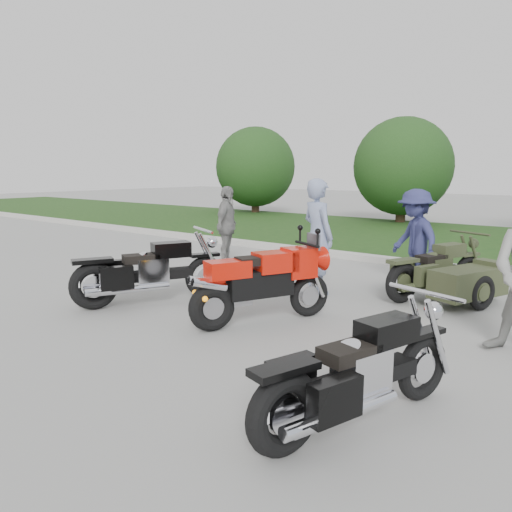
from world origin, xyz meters
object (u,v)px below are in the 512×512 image
Objects in this scene: person_stripe at (318,236)px; person_denim at (415,239)px; cruiser_right at (354,377)px; cruiser_sidecar at (453,278)px; cruiser_left at (145,274)px; sportbike_red at (260,281)px; person_back at (227,226)px.

person_stripe is 1.11× the size of person_denim.
cruiser_right is 1.25× the size of person_denim.
cruiser_right is 1.02× the size of cruiser_sidecar.
cruiser_left is 2.92m from person_stripe.
cruiser_left is at bearing -120.05° from cruiser_sidecar.
cruiser_right is at bearing -12.04° from sportbike_red.
sportbike_red is at bearing 122.77° from person_stripe.
person_stripe reaches higher than person_denim.
sportbike_red is 2.08m from person_stripe.
person_denim reaches higher than cruiser_right.
sportbike_red is 0.93× the size of cruiser_sidecar.
cruiser_right is at bearing 148.76° from person_stripe.
sportbike_red is 3.47m from person_denim.
sportbike_red is at bearing -154.70° from person_back.
cruiser_left is 4.60m from cruiser_right.
sportbike_red is 3.27m from cruiser_sidecar.
person_denim is at bearing 100.55° from sportbike_red.
cruiser_sidecar is at bearing -136.25° from person_stripe.
cruiser_sidecar is at bearing 0.24° from person_denim.
person_back is (-5.53, 4.59, 0.43)m from cruiser_right.
person_stripe reaches higher than person_back.
person_back is at bearing 156.58° from cruiser_right.
person_back is at bearing 135.55° from cruiser_left.
cruiser_sidecar is at bearing 114.33° from cruiser_right.
cruiser_right is at bearing 7.77° from cruiser_left.
sportbike_red is 1.14× the size of person_denim.
sportbike_red is at bearing 159.87° from cruiser_right.
person_denim is 4.05m from person_back.
cruiser_left is at bearing -146.83° from sportbike_red.
cruiser_sidecar is (1.70, 2.78, -0.19)m from sportbike_red.
person_stripe reaches higher than sportbike_red.
person_stripe reaches higher than cruiser_right.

